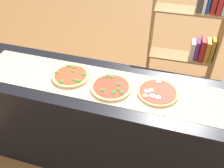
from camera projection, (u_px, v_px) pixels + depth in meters
ground_plane at (112, 157)px, 2.47m from camera, size 12.00×12.00×0.00m
counter at (112, 126)px, 2.17m from camera, size 2.55×0.60×0.91m
parchment_paper at (112, 86)px, 1.88m from camera, size 2.14×0.40×0.00m
pizza_spinach_0 at (71, 76)px, 1.96m from camera, size 0.29×0.29×0.03m
pizza_spinach_1 at (111, 87)px, 1.86m from camera, size 0.31×0.31×0.02m
pizza_mozzarella_2 at (158, 92)px, 1.81m from camera, size 0.30×0.30×0.02m
bookshelf at (192, 42)px, 2.70m from camera, size 0.73×0.24×1.64m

